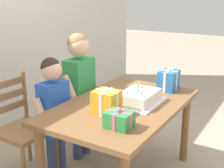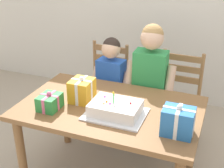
# 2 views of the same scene
# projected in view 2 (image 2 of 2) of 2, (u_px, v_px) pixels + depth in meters

# --- Properties ---
(dining_table) EXTENTS (1.40, 0.88, 0.73)m
(dining_table) POSITION_uv_depth(u_px,v_px,m) (110.00, 117.00, 2.45)
(dining_table) COLOR brown
(dining_table) RESTS_ON ground
(birthday_cake) EXTENTS (0.44, 0.34, 0.19)m
(birthday_cake) POSITION_uv_depth(u_px,v_px,m) (115.00, 109.00, 2.27)
(birthday_cake) COLOR silver
(birthday_cake) RESTS_ON dining_table
(gift_box_red_large) EXTENTS (0.21, 0.16, 0.22)m
(gift_box_red_large) POSITION_uv_depth(u_px,v_px,m) (178.00, 121.00, 2.03)
(gift_box_red_large) COLOR #286BB7
(gift_box_red_large) RESTS_ON dining_table
(gift_box_beside_cake) EXTENTS (0.15, 0.18, 0.15)m
(gift_box_beside_cake) POSITION_uv_depth(u_px,v_px,m) (50.00, 102.00, 2.35)
(gift_box_beside_cake) COLOR #2D8E42
(gift_box_beside_cake) RESTS_ON dining_table
(gift_box_corner_small) EXTENTS (0.18, 0.19, 0.22)m
(gift_box_corner_small) POSITION_uv_depth(u_px,v_px,m) (82.00, 90.00, 2.46)
(gift_box_corner_small) COLOR gold
(gift_box_corner_small) RESTS_ON dining_table
(chair_left) EXTENTS (0.44, 0.44, 0.92)m
(chair_left) POSITION_uv_depth(u_px,v_px,m) (105.00, 87.00, 3.34)
(chair_left) COLOR #996B42
(chair_left) RESTS_ON ground
(chair_right) EXTENTS (0.43, 0.43, 0.92)m
(chair_right) POSITION_uv_depth(u_px,v_px,m) (177.00, 99.00, 3.08)
(chair_right) COLOR #996B42
(chair_right) RESTS_ON ground
(child_older) EXTENTS (0.46, 0.26, 1.26)m
(child_older) POSITION_uv_depth(u_px,v_px,m) (150.00, 78.00, 2.82)
(child_older) COLOR #38426B
(child_older) RESTS_ON ground
(child_younger) EXTENTS (0.41, 0.24, 1.10)m
(child_younger) POSITION_uv_depth(u_px,v_px,m) (111.00, 81.00, 2.99)
(child_younger) COLOR #38426B
(child_younger) RESTS_ON ground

